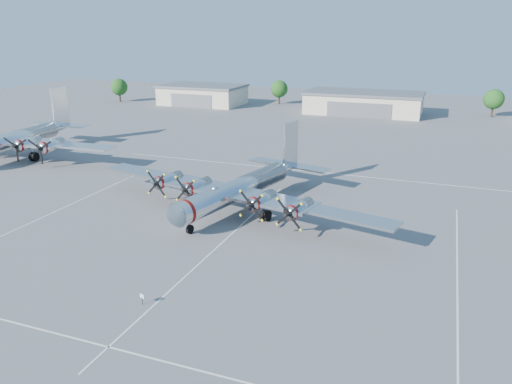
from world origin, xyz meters
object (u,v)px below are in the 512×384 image
(bomber_west, at_px, (20,157))
(info_placard, at_px, (142,297))
(hangar_center, at_px, (364,103))
(tree_far_west, at_px, (119,87))
(tree_west, at_px, (279,89))
(tree_east, at_px, (494,99))
(main_bomber_b29, at_px, (241,209))
(hangar_west, at_px, (203,95))

(bomber_west, bearing_deg, info_placard, -38.61)
(hangar_center, xyz_separation_m, tree_far_west, (-70.00, -3.96, 1.51))
(tree_west, distance_m, tree_east, 55.04)
(hangar_center, relative_size, main_bomber_b29, 0.73)
(main_bomber_b29, distance_m, bomber_west, 45.55)
(main_bomber_b29, xyz_separation_m, bomber_west, (-44.39, 10.22, 0.00))
(hangar_west, xyz_separation_m, tree_east, (75.00, 6.04, 1.51))
(tree_far_west, relative_size, info_placard, 7.38)
(tree_west, relative_size, tree_east, 1.00)
(tree_east, height_order, main_bomber_b29, tree_east)
(hangar_west, bearing_deg, tree_far_west, -170.99)
(tree_east, height_order, info_placard, tree_east)
(hangar_west, bearing_deg, hangar_center, -0.00)
(main_bomber_b29, bearing_deg, info_placard, -74.02)
(tree_west, height_order, main_bomber_b29, tree_west)
(tree_east, bearing_deg, info_placard, -106.47)
(hangar_west, distance_m, info_placard, 107.91)
(info_placard, bearing_deg, tree_east, 92.66)
(tree_east, bearing_deg, hangar_center, -168.62)
(tree_west, height_order, tree_east, same)
(bomber_west, bearing_deg, tree_east, 40.44)
(hangar_west, distance_m, hangar_center, 45.00)
(bomber_west, relative_size, info_placard, 42.96)
(info_placard, bearing_deg, main_bomber_b29, 111.96)
(tree_far_west, xyz_separation_m, info_placard, (69.10, -94.51, -3.59))
(tree_west, xyz_separation_m, info_placard, (24.10, -106.51, -3.59))
(hangar_center, bearing_deg, bomber_west, -125.34)
(bomber_west, bearing_deg, hangar_west, 86.12)
(tree_far_west, bearing_deg, bomber_west, -69.01)
(tree_far_west, height_order, tree_west, same)
(tree_far_west, distance_m, info_placard, 117.13)
(hangar_center, height_order, tree_east, tree_east)
(tree_west, bearing_deg, hangar_west, -158.11)
(tree_far_west, distance_m, tree_east, 100.50)
(tree_east, relative_size, bomber_west, 0.17)
(hangar_center, height_order, tree_far_west, tree_far_west)
(hangar_center, bearing_deg, info_placard, -90.52)
(hangar_west, height_order, info_placard, hangar_west)
(hangar_center, xyz_separation_m, bomber_west, (-46.41, -65.44, -2.71))
(hangar_west, xyz_separation_m, tree_west, (20.00, 8.04, 1.51))
(hangar_center, relative_size, tree_west, 4.31)
(hangar_west, distance_m, tree_east, 75.26)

